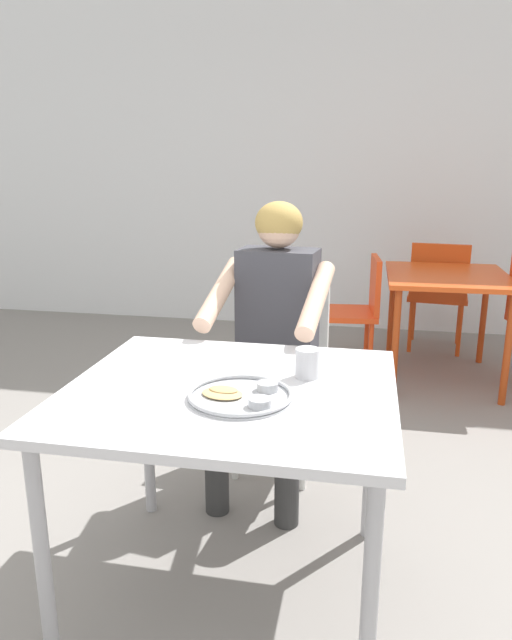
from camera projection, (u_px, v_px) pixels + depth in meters
The scene contains 10 objects.
ground_plane at pixel (216, 594), 2.00m from camera, with size 12.00×12.00×0.05m, color gray.
back_wall at pixel (319, 130), 4.88m from camera, with size 12.00×0.12×3.40m, color white.
table_foreground at pixel (231, 409), 1.81m from camera, with size 1.02×0.91×0.75m.
thali_tray at pixel (242, 395), 1.70m from camera, with size 0.31×0.31×0.03m.
drinking_cup at pixel (307, 362), 1.86m from camera, with size 0.08×0.08×0.10m.
chair_foreground at pixel (284, 359), 2.76m from camera, with size 0.44×0.48×0.89m.
diner_foreground at pixel (273, 323), 2.49m from camera, with size 0.53×0.58×1.27m.
table_background_red at pixel (447, 287), 3.79m from camera, with size 0.77×0.91×0.72m.
chair_red_left at pixel (357, 306), 3.97m from camera, with size 0.45×0.44×0.81m.
chair_red_far at pixel (438, 289), 4.41m from camera, with size 0.49×0.48×0.85m.
Camera 1 is at (0.46, -1.63, 1.42)m, focal length 32.39 mm.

